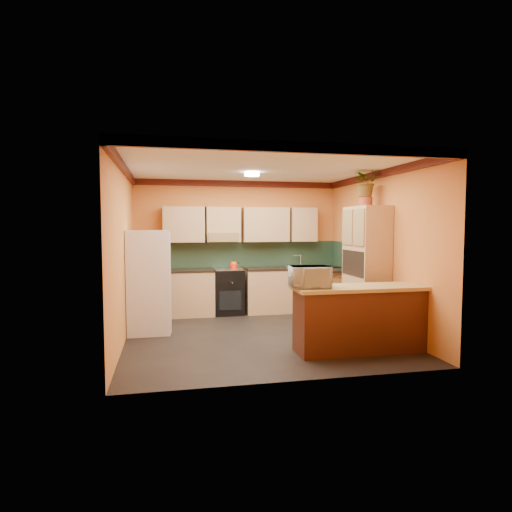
% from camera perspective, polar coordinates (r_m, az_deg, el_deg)
% --- Properties ---
extents(room_shell, '(4.24, 4.24, 2.72)m').
position_cam_1_polar(room_shell, '(7.12, 0.13, 6.57)').
color(room_shell, black).
rests_on(room_shell, ground).
extents(base_cabinets_back, '(3.65, 0.60, 0.88)m').
position_cam_1_polar(base_cabinets_back, '(8.77, 0.35, -4.71)').
color(base_cabinets_back, tan).
rests_on(base_cabinets_back, ground).
extents(countertop_back, '(3.65, 0.62, 0.04)m').
position_cam_1_polar(countertop_back, '(8.72, 0.35, -1.72)').
color(countertop_back, black).
rests_on(countertop_back, base_cabinets_back).
extents(stove, '(0.58, 0.58, 0.91)m').
position_cam_1_polar(stove, '(8.66, -3.71, -4.73)').
color(stove, black).
rests_on(stove, ground).
extents(kettle, '(0.20, 0.20, 0.18)m').
position_cam_1_polar(kettle, '(8.56, -3.01, -1.16)').
color(kettle, red).
rests_on(kettle, stove).
extents(sink, '(0.48, 0.40, 0.03)m').
position_cam_1_polar(sink, '(8.91, 5.23, -1.39)').
color(sink, silver).
rests_on(sink, countertop_back).
extents(base_cabinets_right, '(0.60, 0.80, 0.88)m').
position_cam_1_polar(base_cabinets_right, '(8.70, 10.31, -4.85)').
color(base_cabinets_right, tan).
rests_on(base_cabinets_right, ground).
extents(countertop_right, '(0.62, 0.80, 0.04)m').
position_cam_1_polar(countertop_right, '(8.64, 10.35, -1.83)').
color(countertop_right, black).
rests_on(countertop_right, base_cabinets_right).
extents(fridge, '(0.68, 0.66, 1.70)m').
position_cam_1_polar(fridge, '(7.29, -14.09, -3.36)').
color(fridge, silver).
rests_on(fridge, ground).
extents(pantry, '(0.48, 0.90, 2.10)m').
position_cam_1_polar(pantry, '(7.48, 14.45, -1.64)').
color(pantry, tan).
rests_on(pantry, ground).
extents(fern_pot, '(0.22, 0.22, 0.16)m').
position_cam_1_polar(fern_pot, '(7.50, 14.44, 7.02)').
color(fern_pot, '#9F3E26').
rests_on(fern_pot, pantry).
extents(fern, '(0.50, 0.45, 0.51)m').
position_cam_1_polar(fern, '(7.53, 14.48, 9.57)').
color(fern, tan).
rests_on(fern, fern_pot).
extents(breakfast_bar, '(1.80, 0.55, 0.88)m').
position_cam_1_polar(breakfast_bar, '(6.27, 13.60, -8.34)').
color(breakfast_bar, '#532613').
rests_on(breakfast_bar, ground).
extents(bar_top, '(1.90, 0.65, 0.05)m').
position_cam_1_polar(bar_top, '(6.19, 13.67, -4.13)').
color(bar_top, tan).
rests_on(bar_top, breakfast_bar).
extents(microwave, '(0.56, 0.40, 0.30)m').
position_cam_1_polar(microwave, '(5.89, 7.16, -2.77)').
color(microwave, silver).
rests_on(microwave, bar_top).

